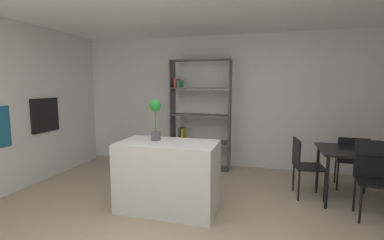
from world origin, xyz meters
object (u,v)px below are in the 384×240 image
at_px(kitchen_island, 168,176).
at_px(open_bookshelf, 198,114).
at_px(dining_table, 362,156).
at_px(dining_chair_far, 351,158).
at_px(dining_chair_near, 374,172).
at_px(dining_chair_island_side, 303,162).
at_px(built_in_oven, 45,115).
at_px(potted_plant_on_island, 155,116).

xyz_separation_m(kitchen_island, open_bookshelf, (-0.08, 1.96, 0.63)).
height_order(dining_table, dining_chair_far, dining_chair_far).
bearing_deg(dining_chair_near, dining_chair_far, 95.19).
xyz_separation_m(dining_chair_island_side, dining_chair_far, (0.77, 0.47, 0.00)).
bearing_deg(dining_table, dining_chair_near, -89.12).
relative_size(kitchen_island, open_bookshelf, 0.60).
relative_size(built_in_oven, open_bookshelf, 0.27).
xyz_separation_m(kitchen_island, potted_plant_on_island, (-0.20, 0.07, 0.79)).
height_order(kitchen_island, potted_plant_on_island, potted_plant_on_island).
distance_m(open_bookshelf, dining_chair_island_side, 2.21).
relative_size(potted_plant_on_island, dining_chair_near, 0.57).
bearing_deg(dining_chair_far, dining_chair_island_side, 38.33).
xyz_separation_m(built_in_oven, open_bookshelf, (2.43, 1.38, -0.06)).
bearing_deg(kitchen_island, open_bookshelf, 92.38).
xyz_separation_m(dining_chair_island_side, dining_chair_near, (0.79, -0.44, 0.05)).
xyz_separation_m(potted_plant_on_island, dining_chair_far, (2.77, 1.34, -0.72)).
distance_m(potted_plant_on_island, dining_chair_near, 2.90).
bearing_deg(open_bookshelf, potted_plant_on_island, -93.58).
height_order(open_bookshelf, dining_table, open_bookshelf).
height_order(kitchen_island, open_bookshelf, open_bookshelf).
height_order(potted_plant_on_island, open_bookshelf, open_bookshelf).
distance_m(built_in_oven, potted_plant_on_island, 2.37).
bearing_deg(dining_chair_island_side, potted_plant_on_island, 106.64).
bearing_deg(dining_table, open_bookshelf, 159.37).
bearing_deg(potted_plant_on_island, dining_chair_near, 8.81).
relative_size(dining_chair_island_side, dining_chair_far, 1.01).
relative_size(built_in_oven, kitchen_island, 0.45).
xyz_separation_m(kitchen_island, dining_table, (2.58, 0.96, 0.22)).
xyz_separation_m(potted_plant_on_island, open_bookshelf, (0.12, 1.88, -0.16)).
bearing_deg(dining_chair_near, dining_chair_island_side, 154.85).
height_order(kitchen_island, dining_table, kitchen_island).
bearing_deg(open_bookshelf, kitchen_island, -87.62).
height_order(kitchen_island, dining_chair_near, dining_chair_near).
xyz_separation_m(built_in_oven, dining_table, (5.09, 0.38, -0.47)).
xyz_separation_m(dining_chair_far, dining_chair_near, (0.02, -0.91, 0.04)).
relative_size(open_bookshelf, dining_chair_near, 2.23).
distance_m(dining_chair_far, dining_chair_near, 0.91).
xyz_separation_m(kitchen_island, dining_chair_island_side, (1.80, 0.95, 0.07)).
relative_size(potted_plant_on_island, open_bookshelf, 0.25).
xyz_separation_m(kitchen_island, dining_chair_far, (2.57, 1.42, 0.07)).
xyz_separation_m(dining_table, dining_chair_far, (-0.01, 0.46, -0.15)).
bearing_deg(potted_plant_on_island, built_in_oven, 167.61).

